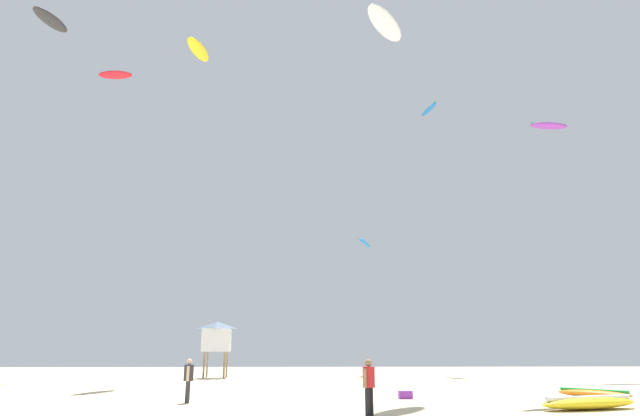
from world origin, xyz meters
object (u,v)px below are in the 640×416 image
kite_aloft_0 (385,24)px  kite_aloft_5 (429,109)px  person_midground (188,377)px  kite_aloft_2 (51,20)px  kite_grounded_near (594,394)px  kite_aloft_1 (549,126)px  kite_aloft_6 (365,243)px  cooler_box (405,395)px  kite_aloft_7 (115,75)px  kite_grounded_mid (589,403)px  lifeguard_tower (217,336)px  kite_aloft_4 (198,50)px  person_foreground (369,382)px

kite_aloft_0 → kite_aloft_5: kite_aloft_5 is taller
person_midground → kite_aloft_2: size_ratio=0.62×
kite_grounded_near → kite_aloft_1: (8.51, 18.55, 20.40)m
person_midground → kite_aloft_1: size_ratio=0.48×
kite_aloft_2 → kite_aloft_6: bearing=45.9°
kite_grounded_near → kite_aloft_6: kite_aloft_6 is taller
kite_aloft_0 → kite_aloft_2: 19.47m
cooler_box → kite_aloft_1: kite_aloft_1 is taller
kite_aloft_1 → kite_aloft_7: kite_aloft_7 is taller
cooler_box → kite_aloft_0: (0.25, 3.35, 19.91)m
kite_aloft_1 → kite_grounded_mid: bearing=-115.6°
kite_grounded_mid → kite_aloft_5: size_ratio=1.13×
kite_aloft_6 → kite_aloft_5: bearing=22.9°
cooler_box → kite_grounded_near: bearing=0.5°
kite_grounded_mid → lifeguard_tower: bearing=124.3°
kite_aloft_0 → kite_aloft_4: bearing=139.3°
kite_aloft_6 → kite_aloft_7: (-23.27, -3.33, 15.03)m
kite_aloft_0 → kite_aloft_2: kite_aloft_2 is taller
kite_grounded_mid → kite_aloft_5: (3.58, 33.72, 26.56)m
kite_aloft_0 → kite_aloft_7: 29.96m
cooler_box → kite_aloft_4: kite_aloft_4 is taller
lifeguard_tower → kite_aloft_5: 32.47m
cooler_box → kite_aloft_7: (-21.78, 22.52, 26.58)m
kite_grounded_mid → kite_aloft_4: size_ratio=1.07×
kite_grounded_near → kite_aloft_1: bearing=65.4°
kite_grounded_near → kite_grounded_mid: 5.46m
kite_grounded_near → kite_aloft_6: (-6.63, 25.78, 11.53)m
cooler_box → kite_aloft_0: size_ratio=0.14×
kite_grounded_near → kite_aloft_7: size_ratio=0.98×
kite_aloft_2 → person_foreground: bearing=-32.6°
kite_aloft_5 → person_foreground: bearing=-107.8°
person_foreground → kite_aloft_6: 34.06m
lifeguard_tower → kite_aloft_2: (-8.37, -14.57, 17.59)m
kite_aloft_1 → kite_aloft_7: size_ratio=1.09×
kite_grounded_near → kite_aloft_2: (-27.29, 4.48, 20.47)m
person_midground → lifeguard_tower: size_ratio=0.40×
person_midground → lifeguard_tower: (-2.01, 20.74, 2.09)m
lifeguard_tower → kite_aloft_6: bearing=28.7°
kite_aloft_2 → kite_aloft_5: bearing=41.0°
person_midground → kite_aloft_7: size_ratio=0.52×
kite_aloft_6 → kite_grounded_near: bearing=-75.6°
kite_aloft_1 → kite_aloft_5: bearing=126.2°
kite_grounded_mid → kite_aloft_4: 35.89m
person_midground → kite_grounded_near: (16.92, 1.69, -0.78)m
kite_aloft_1 → kite_aloft_0: bearing=-137.0°
kite_aloft_2 → kite_aloft_5: size_ratio=0.76×
lifeguard_tower → kite_aloft_4: (-1.78, -4.73, 21.65)m
person_foreground → kite_aloft_2: bearing=-173.4°
cooler_box → kite_aloft_7: 41.09m
kite_grounded_near → kite_aloft_0: kite_aloft_0 is taller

